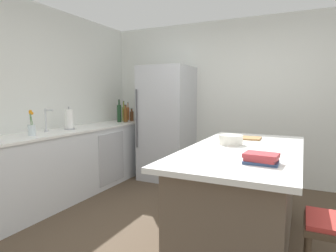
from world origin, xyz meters
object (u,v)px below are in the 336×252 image
bar_stool (335,238)px  mixing_bowl (231,140)px  syrup_bottle (132,116)px  cookbook_stack (261,158)px  whiskey_bottle (126,115)px  flower_vase (32,128)px  paper_towel_roll (69,120)px  refrigerator (167,123)px  sink_faucet (46,120)px  wine_bottle (119,113)px  vinegar_bottle (128,113)px  cutting_board (247,138)px  olive_oil_bottle (124,113)px  kitchen_island (243,196)px

bar_stool → mixing_bowl: size_ratio=2.76×
syrup_bottle → cookbook_stack: bearing=-41.5°
bar_stool → whiskey_bottle: whiskey_bottle is taller
flower_vase → cookbook_stack: size_ratio=1.23×
mixing_bowl → paper_towel_roll: bearing=175.7°
refrigerator → cookbook_stack: 2.81m
sink_faucet → whiskey_bottle: 1.56m
bar_stool → flower_vase: flower_vase is taller
flower_vase → bar_stool: bearing=-5.3°
bar_stool → refrigerator: bearing=135.0°
mixing_bowl → wine_bottle: bearing=149.9°
sink_faucet → vinegar_bottle: 1.85m
bar_stool → cookbook_stack: (-0.47, 0.10, 0.44)m
cutting_board → wine_bottle: bearing=159.8°
refrigerator → flower_vase: refrigerator is taller
refrigerator → syrup_bottle: (-0.75, 0.08, 0.09)m
olive_oil_bottle → bar_stool: bearing=-35.7°
kitchen_island → olive_oil_bottle: size_ratio=5.55×
cookbook_stack → vinegar_bottle: bearing=138.9°
sink_faucet → cookbook_stack: 2.73m
kitchen_island → cutting_board: cutting_board is taller
cutting_board → vinegar_bottle: bearing=152.9°
olive_oil_bottle → syrup_bottle: bearing=45.6°
kitchen_island → whiskey_bottle: bearing=146.9°
sink_faucet → wine_bottle: (0.07, 1.47, -0.00)m
syrup_bottle → mixing_bowl: size_ratio=0.98×
sink_faucet → paper_towel_roll: paper_towel_roll is taller
vinegar_bottle → mixing_bowl: size_ratio=1.44×
wine_bottle → cookbook_stack: wine_bottle is taller
paper_towel_roll → wine_bottle: size_ratio=0.80×
vinegar_bottle → cutting_board: size_ratio=1.15×
kitchen_island → olive_oil_bottle: (-2.42, 1.61, 0.61)m
syrup_bottle → wine_bottle: wine_bottle is taller
flower_vase → kitchen_island: bearing=8.3°
wine_bottle → cutting_board: wine_bottle is taller
kitchen_island → vinegar_bottle: bearing=143.8°
syrup_bottle → wine_bottle: size_ratio=0.58×
refrigerator → bar_stool: bearing=-45.0°
olive_oil_bottle → mixing_bowl: 2.71m
paper_towel_roll → cookbook_stack: (2.64, -0.84, -0.11)m
vinegar_bottle → whiskey_bottle: (0.14, -0.29, -0.00)m
cookbook_stack → mixing_bowl: 0.76m
flower_vase → mixing_bowl: size_ratio=1.30×
sink_faucet → cookbook_stack: sink_faucet is taller
kitchen_island → whiskey_bottle: whiskey_bottle is taller
flower_vase → cutting_board: (2.29, 0.93, -0.10)m
flower_vase → whiskey_bottle: size_ratio=1.00×
refrigerator → cookbook_stack: bearing=-50.4°
mixing_bowl → cutting_board: bearing=79.9°
bar_stool → syrup_bottle: bearing=142.1°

